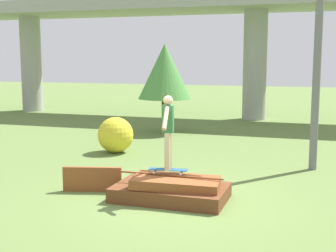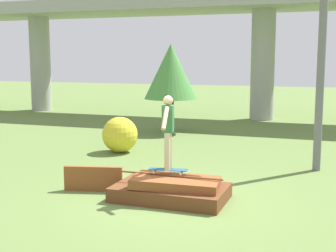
# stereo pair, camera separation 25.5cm
# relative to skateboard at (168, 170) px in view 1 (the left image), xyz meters

# --- Properties ---
(ground_plane) EXTENTS (80.00, 80.00, 0.00)m
(ground_plane) POSITION_rel_skateboard_xyz_m (0.08, -0.07, -0.60)
(ground_plane) COLOR olive
(scrap_pile) EXTENTS (2.31, 1.37, 0.53)m
(scrap_pile) POSITION_rel_skateboard_xyz_m (0.12, -0.10, -0.39)
(scrap_pile) COLOR brown
(scrap_pile) RESTS_ON ground_plane
(scrap_plank_loose) EXTENTS (1.26, 0.40, 0.54)m
(scrap_plank_loose) POSITION_rel_skateboard_xyz_m (-1.72, -0.04, -0.33)
(scrap_plank_loose) COLOR brown
(scrap_plank_loose) RESTS_ON ground_plane
(skateboard) EXTENTS (0.82, 0.32, 0.09)m
(skateboard) POSITION_rel_skateboard_xyz_m (0.00, 0.00, 0.00)
(skateboard) COLOR #23517F
(skateboard) RESTS_ON scrap_pile
(skater) EXTENTS (0.25, 1.04, 1.52)m
(skater) POSITION_rel_skateboard_xyz_m (0.00, 0.00, 0.88)
(skater) COLOR #C6B78E
(skater) RESTS_ON skateboard
(highway_overpass) EXTENTS (44.00, 3.94, 5.71)m
(highway_overpass) POSITION_rel_skateboard_xyz_m (0.08, 13.30, 4.37)
(highway_overpass) COLOR #9E9E99
(highway_overpass) RESTS_ON ground_plane
(utility_pole) EXTENTS (1.30, 0.20, 7.38)m
(utility_pole) POSITION_rel_skateboard_xyz_m (2.85, 3.54, 3.22)
(utility_pole) COLOR slate
(utility_pole) RESTS_ON ground_plane
(tree_behind_left) EXTENTS (2.04, 2.04, 3.43)m
(tree_behind_left) POSITION_rel_skateboard_xyz_m (-2.71, 8.19, 1.76)
(tree_behind_left) COLOR brown
(tree_behind_left) RESTS_ON ground_plane
(bush_yellow_flowering) EXTENTS (1.10, 1.10, 1.10)m
(bush_yellow_flowering) POSITION_rel_skateboard_xyz_m (-2.95, 4.02, -0.05)
(bush_yellow_flowering) COLOR gold
(bush_yellow_flowering) RESTS_ON ground_plane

